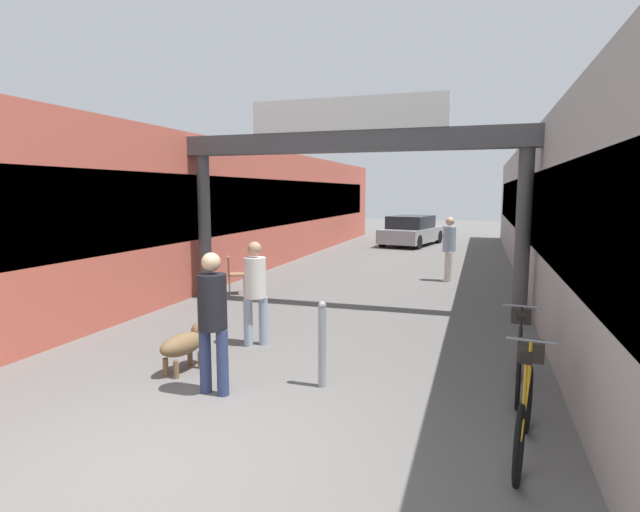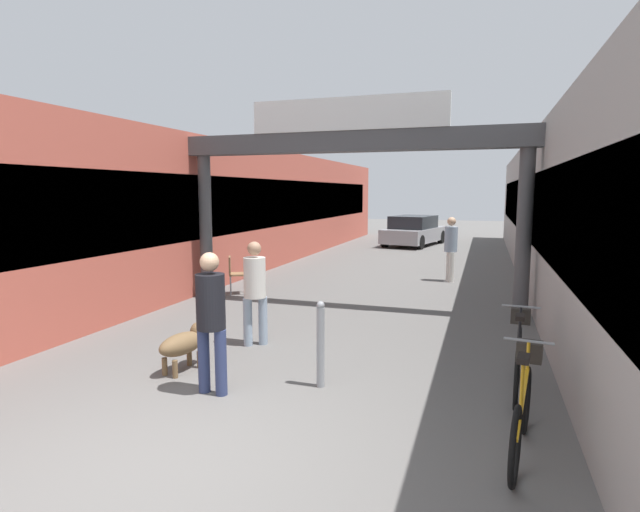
% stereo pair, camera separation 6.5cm
% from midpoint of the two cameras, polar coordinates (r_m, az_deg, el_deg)
% --- Properties ---
extents(ground_plane, '(80.00, 80.00, 0.00)m').
position_cam_midpoint_polar(ground_plane, '(4.99, -17.89, -21.68)').
color(ground_plane, '#605E5B').
extents(storefront_left, '(3.00, 26.00, 3.70)m').
position_cam_midpoint_polar(storefront_left, '(16.43, -10.20, 5.35)').
color(storefront_left, '#B25142').
rests_on(storefront_left, ground_plane).
extents(storefront_right, '(3.00, 26.00, 3.70)m').
position_cam_midpoint_polar(storefront_right, '(14.72, 27.59, 4.41)').
color(storefront_right, '#9E9993').
rests_on(storefront_right, ground_plane).
extents(arcade_sign_gateway, '(7.40, 0.47, 4.23)m').
position_cam_midpoint_polar(arcade_sign_gateway, '(10.24, 3.04, 10.85)').
color(arcade_sign_gateway, '#4C4C4F').
rests_on(arcade_sign_gateway, ground_plane).
extents(pedestrian_with_dog, '(0.39, 0.36, 1.70)m').
position_cam_midpoint_polar(pedestrian_with_dog, '(6.01, -12.49, -6.49)').
color(pedestrian_with_dog, navy).
rests_on(pedestrian_with_dog, ground_plane).
extents(pedestrian_companion, '(0.47, 0.47, 1.63)m').
position_cam_midpoint_polar(pedestrian_companion, '(7.80, -7.66, -3.50)').
color(pedestrian_companion, '#8C9EB2').
rests_on(pedestrian_companion, ground_plane).
extents(pedestrian_carrying_crate, '(0.44, 0.44, 1.72)m').
position_cam_midpoint_polar(pedestrian_carrying_crate, '(13.74, 14.41, 1.27)').
color(pedestrian_carrying_crate, silver).
rests_on(pedestrian_carrying_crate, ground_plane).
extents(dog_on_leash, '(0.47, 0.86, 0.61)m').
position_cam_midpoint_polar(dog_on_leash, '(7.02, -15.29, -9.54)').
color(dog_on_leash, brown).
rests_on(dog_on_leash, ground_plane).
extents(bicycle_orange_nearest, '(0.46, 1.68, 0.98)m').
position_cam_midpoint_polar(bicycle_orange_nearest, '(5.16, 22.09, -15.48)').
color(bicycle_orange_nearest, black).
rests_on(bicycle_orange_nearest, ground_plane).
extents(bicycle_black_second, '(0.46, 1.69, 0.98)m').
position_cam_midpoint_polar(bicycle_black_second, '(6.61, 21.57, -10.36)').
color(bicycle_black_second, black).
rests_on(bicycle_black_second, ground_plane).
extents(bollard_post_metal, '(0.10, 0.10, 1.08)m').
position_cam_midpoint_polar(bollard_post_metal, '(6.19, -0.06, -9.98)').
color(bollard_post_metal, gray).
rests_on(bollard_post_metal, ground_plane).
extents(cafe_chair_wood_nearer, '(0.54, 0.54, 0.89)m').
position_cam_midpoint_polar(cafe_chair_wood_nearer, '(11.86, -10.06, -1.74)').
color(cafe_chair_wood_nearer, gray).
rests_on(cafe_chair_wood_nearer, ground_plane).
extents(parked_car_silver, '(2.56, 4.28, 1.33)m').
position_cam_midpoint_polar(parked_car_silver, '(22.77, 10.33, 2.83)').
color(parked_car_silver, '#99999E').
rests_on(parked_car_silver, ground_plane).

